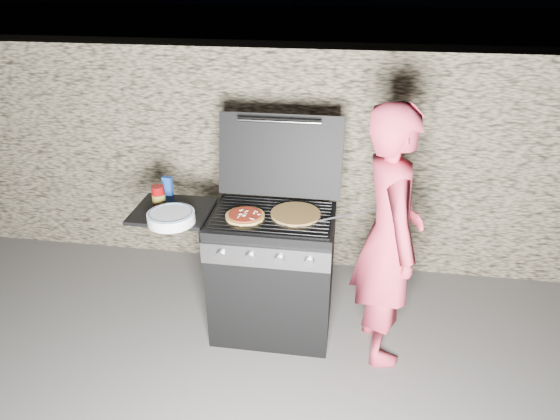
# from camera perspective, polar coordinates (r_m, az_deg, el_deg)

# --- Properties ---
(ground) EXTENTS (50.00, 50.00, 0.00)m
(ground) POSITION_cam_1_polar(r_m,az_deg,el_deg) (3.72, -0.78, -13.08)
(ground) COLOR #55514D
(stone_wall) EXTENTS (8.00, 0.35, 1.80)m
(stone_wall) POSITION_cam_1_polar(r_m,az_deg,el_deg) (4.15, 1.46, 6.01)
(stone_wall) COLOR tan
(stone_wall) RESTS_ON ground
(gas_grill) EXTENTS (1.34, 0.79, 0.91)m
(gas_grill) POSITION_cam_1_polar(r_m,az_deg,el_deg) (3.48, -4.93, -6.92)
(gas_grill) COLOR black
(gas_grill) RESTS_ON ground
(pizza_topped) EXTENTS (0.28, 0.28, 0.03)m
(pizza_topped) POSITION_cam_1_polar(r_m,az_deg,el_deg) (3.17, -4.02, -0.62)
(pizza_topped) COLOR tan
(pizza_topped) RESTS_ON gas_grill
(pizza_plain) EXTENTS (0.38, 0.38, 0.02)m
(pizza_plain) POSITION_cam_1_polar(r_m,az_deg,el_deg) (3.20, 1.79, -0.45)
(pizza_plain) COLOR tan
(pizza_plain) RESTS_ON gas_grill
(sauce_jar) EXTENTS (0.11, 0.11, 0.13)m
(sauce_jar) POSITION_cam_1_polar(r_m,az_deg,el_deg) (3.43, -13.72, 1.65)
(sauce_jar) COLOR maroon
(sauce_jar) RESTS_ON gas_grill
(blue_carton) EXTENTS (0.07, 0.04, 0.14)m
(blue_carton) POSITION_cam_1_polar(r_m,az_deg,el_deg) (3.55, -12.72, 2.69)
(blue_carton) COLOR navy
(blue_carton) RESTS_ON gas_grill
(plate_stack) EXTENTS (0.36, 0.36, 0.07)m
(plate_stack) POSITION_cam_1_polar(r_m,az_deg,el_deg) (3.19, -12.33, -0.85)
(plate_stack) COLOR white
(plate_stack) RESTS_ON gas_grill
(person) EXTENTS (0.53, 0.69, 1.71)m
(person) POSITION_cam_1_polar(r_m,az_deg,el_deg) (3.13, 12.32, -3.16)
(person) COLOR #D5384F
(person) RESTS_ON ground
(tongs) EXTENTS (0.43, 0.12, 0.09)m
(tongs) POSITION_cam_1_polar(r_m,az_deg,el_deg) (3.15, 8.17, -0.47)
(tongs) COLOR #252525
(tongs) RESTS_ON gas_grill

